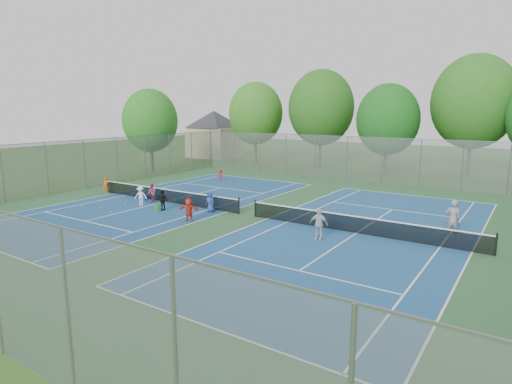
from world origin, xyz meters
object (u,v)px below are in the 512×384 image
at_px(ball_crate, 143,198).
at_px(instructor, 453,219).
at_px(ball_hopper, 158,208).
at_px(net_left, 165,196).
at_px(net_right, 357,225).

distance_m(ball_crate, instructor, 20.08).
relative_size(ball_crate, ball_hopper, 0.75).
height_order(net_left, net_right, same).
bearing_deg(ball_crate, net_right, 1.92).
relative_size(net_right, ball_crate, 33.75).
distance_m(net_right, ball_crate, 15.65).
distance_m(net_right, instructor, 4.75).
bearing_deg(net_right, instructor, 25.70).
distance_m(net_left, instructor, 18.38).
height_order(ball_crate, ball_hopper, ball_hopper).
bearing_deg(net_right, ball_crate, -178.08).
bearing_deg(ball_hopper, net_right, 10.60).
distance_m(ball_hopper, instructor, 17.12).
distance_m(net_right, ball_hopper, 12.50).
relative_size(ball_hopper, instructor, 0.26).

